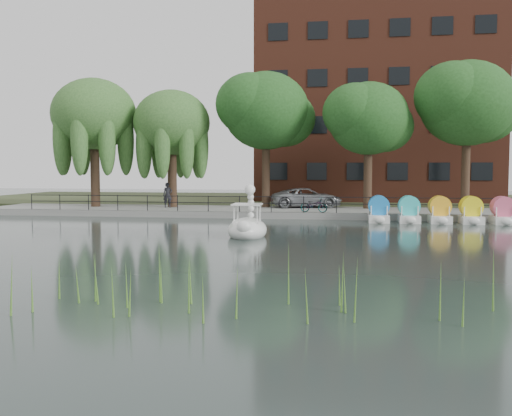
% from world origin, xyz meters
% --- Properties ---
extents(ground_plane, '(120.00, 120.00, 0.00)m').
position_xyz_m(ground_plane, '(0.00, 0.00, 0.00)').
color(ground_plane, '#3D4A48').
extents(promenade, '(40.00, 6.00, 0.40)m').
position_xyz_m(promenade, '(0.00, 16.00, 0.20)').
color(promenade, gray).
rests_on(promenade, ground_plane).
extents(kerb, '(40.00, 0.25, 0.40)m').
position_xyz_m(kerb, '(0.00, 13.05, 0.20)').
color(kerb, gray).
rests_on(kerb, ground_plane).
extents(land_strip, '(60.00, 22.00, 0.36)m').
position_xyz_m(land_strip, '(0.00, 30.00, 0.18)').
color(land_strip, '#47512D').
rests_on(land_strip, ground_plane).
extents(railing, '(32.00, 0.05, 1.00)m').
position_xyz_m(railing, '(0.00, 13.25, 1.15)').
color(railing, black).
rests_on(railing, promenade).
extents(apartment_building, '(20.00, 10.07, 18.00)m').
position_xyz_m(apartment_building, '(7.00, 29.97, 9.36)').
color(apartment_building, '#4C1E16').
rests_on(apartment_building, land_strip).
extents(willow_left, '(5.88, 5.88, 9.01)m').
position_xyz_m(willow_left, '(-13.00, 16.50, 6.87)').
color(willow_left, '#473323').
rests_on(willow_left, promenade).
extents(willow_mid, '(5.32, 5.32, 8.15)m').
position_xyz_m(willow_mid, '(-7.50, 17.00, 6.25)').
color(willow_mid, '#473323').
rests_on(willow_mid, promenade).
extents(broadleaf_center, '(6.00, 6.00, 9.25)m').
position_xyz_m(broadleaf_center, '(-1.00, 18.00, 7.06)').
color(broadleaf_center, '#473323').
rests_on(broadleaf_center, promenade).
extents(broadleaf_right, '(5.40, 5.40, 8.32)m').
position_xyz_m(broadleaf_right, '(6.00, 17.50, 6.39)').
color(broadleaf_right, '#473323').
rests_on(broadleaf_right, promenade).
extents(broadleaf_far, '(6.30, 6.30, 9.71)m').
position_xyz_m(broadleaf_far, '(12.50, 18.50, 7.40)').
color(broadleaf_far, '#473323').
rests_on(broadleaf_far, promenade).
extents(minivan, '(3.77, 6.00, 1.55)m').
position_xyz_m(minivan, '(1.89, 17.90, 1.17)').
color(minivan, gray).
rests_on(minivan, promenade).
extents(bicycle, '(0.99, 1.81, 1.00)m').
position_xyz_m(bicycle, '(2.61, 13.48, 0.90)').
color(bicycle, gray).
rests_on(bicycle, promenade).
extents(pedestrian, '(0.83, 0.70, 1.98)m').
position_xyz_m(pedestrian, '(-7.60, 16.23, 1.39)').
color(pedestrian, black).
rests_on(pedestrian, promenade).
extents(swan_boat, '(1.86, 2.94, 2.37)m').
position_xyz_m(swan_boat, '(0.14, 3.82, 0.52)').
color(swan_boat, white).
rests_on(swan_boat, ground_plane).
extents(pedal_boat_row, '(7.95, 1.70, 1.40)m').
position_xyz_m(pedal_boat_row, '(9.83, 11.90, 0.61)').
color(pedal_boat_row, white).
rests_on(pedal_boat_row, ground_plane).
extents(reed_bank, '(24.00, 2.40, 1.20)m').
position_xyz_m(reed_bank, '(2.00, -9.50, 0.60)').
color(reed_bank, '#669938').
rests_on(reed_bank, ground_plane).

